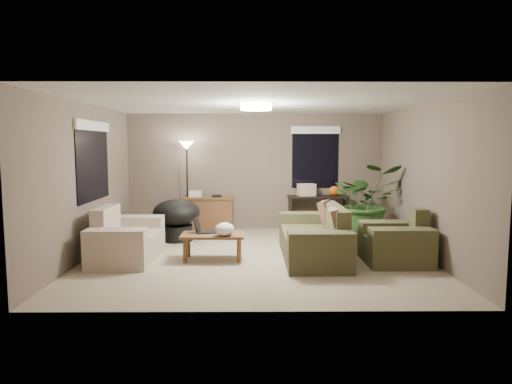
{
  "coord_description": "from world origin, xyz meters",
  "views": [
    {
      "loc": [
        -0.06,
        -7.38,
        1.85
      ],
      "look_at": [
        0.0,
        0.2,
        1.05
      ],
      "focal_mm": 32.0,
      "sensor_mm": 36.0,
      "label": 1
    }
  ],
  "objects_px": {
    "desk": "(207,214)",
    "console_table": "(318,210)",
    "papasan_chair": "(177,217)",
    "floor_lamp": "(187,156)",
    "loveseat": "(125,241)",
    "coffee_table": "(213,238)",
    "houseplant": "(366,210)",
    "cat_scratching_post": "(407,244)",
    "armchair": "(396,244)",
    "main_sofa": "(315,240)"
  },
  "relations": [
    {
      "from": "desk",
      "to": "cat_scratching_post",
      "type": "height_order",
      "value": "desk"
    },
    {
      "from": "coffee_table",
      "to": "papasan_chair",
      "type": "bearing_deg",
      "value": 119.19
    },
    {
      "from": "armchair",
      "to": "papasan_chair",
      "type": "bearing_deg",
      "value": 155.67
    },
    {
      "from": "loveseat",
      "to": "houseplant",
      "type": "relative_size",
      "value": 1.08
    },
    {
      "from": "loveseat",
      "to": "floor_lamp",
      "type": "bearing_deg",
      "value": 73.32
    },
    {
      "from": "main_sofa",
      "to": "desk",
      "type": "distance_m",
      "value": 2.96
    },
    {
      "from": "main_sofa",
      "to": "coffee_table",
      "type": "distance_m",
      "value": 1.67
    },
    {
      "from": "console_table",
      "to": "floor_lamp",
      "type": "bearing_deg",
      "value": -177.51
    },
    {
      "from": "floor_lamp",
      "to": "cat_scratching_post",
      "type": "relative_size",
      "value": 3.82
    },
    {
      "from": "loveseat",
      "to": "coffee_table",
      "type": "distance_m",
      "value": 1.42
    },
    {
      "from": "papasan_chair",
      "to": "cat_scratching_post",
      "type": "relative_size",
      "value": 2.37
    },
    {
      "from": "papasan_chair",
      "to": "desk",
      "type": "bearing_deg",
      "value": 60.2
    },
    {
      "from": "desk",
      "to": "cat_scratching_post",
      "type": "distance_m",
      "value": 4.12
    },
    {
      "from": "desk",
      "to": "console_table",
      "type": "xyz_separation_m",
      "value": [
        2.35,
        0.14,
        0.06
      ]
    },
    {
      "from": "houseplant",
      "to": "cat_scratching_post",
      "type": "distance_m",
      "value": 1.51
    },
    {
      "from": "houseplant",
      "to": "console_table",
      "type": "bearing_deg",
      "value": 132.29
    },
    {
      "from": "desk",
      "to": "papasan_chair",
      "type": "height_order",
      "value": "papasan_chair"
    },
    {
      "from": "main_sofa",
      "to": "console_table",
      "type": "xyz_separation_m",
      "value": [
        0.38,
        2.33,
        0.14
      ]
    },
    {
      "from": "coffee_table",
      "to": "console_table",
      "type": "height_order",
      "value": "console_table"
    },
    {
      "from": "coffee_table",
      "to": "desk",
      "type": "relative_size",
      "value": 0.91
    },
    {
      "from": "loveseat",
      "to": "houseplant",
      "type": "distance_m",
      "value": 4.53
    },
    {
      "from": "console_table",
      "to": "cat_scratching_post",
      "type": "distance_m",
      "value": 2.59
    },
    {
      "from": "floor_lamp",
      "to": "papasan_chair",
      "type": "bearing_deg",
      "value": -95.42
    },
    {
      "from": "cat_scratching_post",
      "to": "floor_lamp",
      "type": "bearing_deg",
      "value": 150.85
    },
    {
      "from": "loveseat",
      "to": "cat_scratching_post",
      "type": "height_order",
      "value": "loveseat"
    },
    {
      "from": "desk",
      "to": "cat_scratching_post",
      "type": "bearing_deg",
      "value": -31.79
    },
    {
      "from": "papasan_chair",
      "to": "floor_lamp",
      "type": "bearing_deg",
      "value": 84.58
    },
    {
      "from": "coffee_table",
      "to": "houseplant",
      "type": "distance_m",
      "value": 3.27
    },
    {
      "from": "desk",
      "to": "coffee_table",
      "type": "bearing_deg",
      "value": -82.35
    },
    {
      "from": "main_sofa",
      "to": "papasan_chair",
      "type": "relative_size",
      "value": 1.85
    },
    {
      "from": "coffee_table",
      "to": "desk",
      "type": "distance_m",
      "value": 2.37
    },
    {
      "from": "loveseat",
      "to": "armchair",
      "type": "distance_m",
      "value": 4.31
    },
    {
      "from": "loveseat",
      "to": "papasan_chair",
      "type": "xyz_separation_m",
      "value": [
        0.6,
        1.39,
        0.17
      ]
    },
    {
      "from": "loveseat",
      "to": "coffee_table",
      "type": "bearing_deg",
      "value": -3.1
    },
    {
      "from": "loveseat",
      "to": "papasan_chair",
      "type": "height_order",
      "value": "loveseat"
    },
    {
      "from": "houseplant",
      "to": "armchair",
      "type": "bearing_deg",
      "value": -88.93
    },
    {
      "from": "armchair",
      "to": "floor_lamp",
      "type": "xyz_separation_m",
      "value": [
        -3.61,
        2.57,
        1.3
      ]
    },
    {
      "from": "floor_lamp",
      "to": "houseplant",
      "type": "bearing_deg",
      "value": -12.07
    },
    {
      "from": "armchair",
      "to": "floor_lamp",
      "type": "distance_m",
      "value": 4.62
    },
    {
      "from": "coffee_table",
      "to": "papasan_chair",
      "type": "distance_m",
      "value": 1.68
    },
    {
      "from": "loveseat",
      "to": "coffee_table",
      "type": "relative_size",
      "value": 1.6
    },
    {
      "from": "loveseat",
      "to": "main_sofa",
      "type": "bearing_deg",
      "value": 1.31
    },
    {
      "from": "coffee_table",
      "to": "cat_scratching_post",
      "type": "bearing_deg",
      "value": 3.15
    },
    {
      "from": "coffee_table",
      "to": "cat_scratching_post",
      "type": "xyz_separation_m",
      "value": [
        3.18,
        0.18,
        -0.14
      ]
    },
    {
      "from": "coffee_table",
      "to": "cat_scratching_post",
      "type": "distance_m",
      "value": 3.19
    },
    {
      "from": "papasan_chair",
      "to": "houseplant",
      "type": "height_order",
      "value": "houseplant"
    },
    {
      "from": "papasan_chair",
      "to": "coffee_table",
      "type": "bearing_deg",
      "value": -60.81
    },
    {
      "from": "coffee_table",
      "to": "console_table",
      "type": "distance_m",
      "value": 3.21
    },
    {
      "from": "houseplant",
      "to": "loveseat",
      "type": "bearing_deg",
      "value": -160.38
    },
    {
      "from": "loveseat",
      "to": "cat_scratching_post",
      "type": "bearing_deg",
      "value": 1.23
    }
  ]
}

